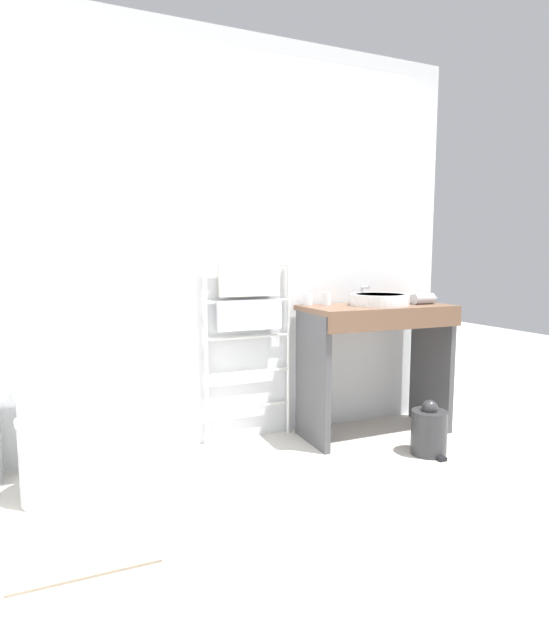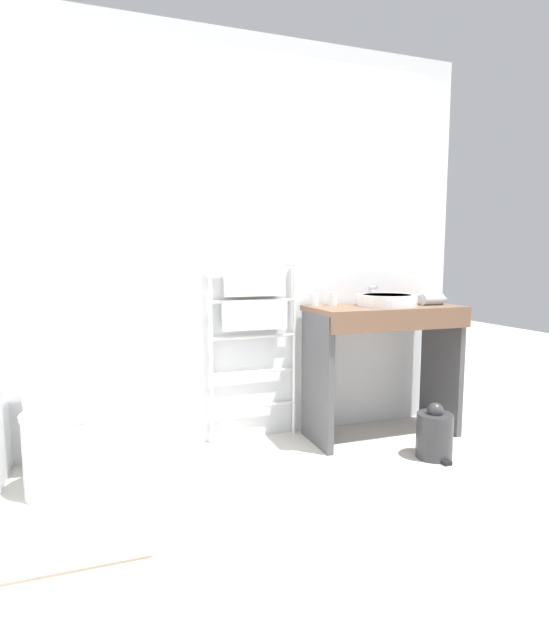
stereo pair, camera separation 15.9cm
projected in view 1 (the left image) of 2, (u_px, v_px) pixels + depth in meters
The scene contains 12 objects.
ground_plane at pixel (330, 524), 2.27m from camera, with size 12.00×12.00×0.00m, color beige.
wall_back at pixel (238, 243), 3.28m from camera, with size 3.10×0.12×2.61m, color silver.
toilet at pixel (56, 427), 2.56m from camera, with size 0.37×0.52×0.81m.
towel_radiator at pixel (249, 311), 3.24m from camera, with size 0.60×0.06×1.21m.
vanity_counter at pixel (377, 347), 3.38m from camera, with size 1.00×0.50×0.89m.
sink_basin at pixel (380, 299), 3.36m from camera, with size 0.40×0.40×0.07m.
faucet at pixel (363, 291), 3.54m from camera, with size 0.02×0.10×0.13m.
cup_near_wall at pixel (308, 299), 3.36m from camera, with size 0.06×0.06×0.08m.
cup_near_edge at pixel (326, 299), 3.36m from camera, with size 0.06×0.06×0.09m.
hair_dryer at pixel (423, 299), 3.45m from camera, with size 0.21×0.18×0.08m.
trash_bin at pixel (429, 431), 3.08m from camera, with size 0.22×0.25×0.34m.
bath_mat at pixel (85, 552), 2.04m from camera, with size 0.56×0.36×0.01m, color gray.
Camera 1 is at (-1.07, -1.87, 1.20)m, focal length 28.00 mm.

